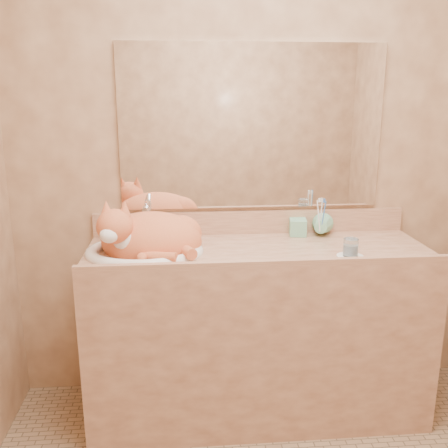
{
  "coord_description": "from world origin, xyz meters",
  "views": [
    {
      "loc": [
        -0.36,
        -1.48,
        1.55
      ],
      "look_at": [
        -0.16,
        0.7,
        0.98
      ],
      "focal_mm": 40.0,
      "sensor_mm": 36.0,
      "label": 1
    }
  ],
  "objects": [
    {
      "name": "toothbrush_cup",
      "position": [
        0.34,
        0.87,
        0.9
      ],
      "size": [
        0.14,
        0.14,
        0.1
      ],
      "primitive_type": "imported",
      "rotation": [
        0.0,
        0.0,
        -0.39
      ],
      "color": "#78C097",
      "rests_on": "vanity_counter"
    },
    {
      "name": "lotion_bottle",
      "position": [
        -0.72,
        0.91,
        0.9
      ],
      "size": [
        0.04,
        0.04,
        0.11
      ],
      "primitive_type": "cylinder",
      "color": "white",
      "rests_on": "vanity_counter"
    },
    {
      "name": "faucet",
      "position": [
        -0.53,
        0.91,
        0.94
      ],
      "size": [
        0.07,
        0.14,
        0.19
      ],
      "primitive_type": null,
      "rotation": [
        0.0,
        0.0,
        0.13
      ],
      "color": "white",
      "rests_on": "vanity_counter"
    },
    {
      "name": "saucer",
      "position": [
        0.38,
        0.55,
        0.85
      ],
      "size": [
        0.12,
        0.12,
        0.01
      ],
      "primitive_type": "cylinder",
      "color": "white",
      "rests_on": "vanity_counter"
    },
    {
      "name": "sink_basin",
      "position": [
        -0.53,
        0.7,
        0.93
      ],
      "size": [
        0.59,
        0.52,
        0.16
      ],
      "primitive_type": null,
      "rotation": [
        0.0,
        0.0,
        -0.18
      ],
      "color": "white",
      "rests_on": "vanity_counter"
    },
    {
      "name": "toothbrushes",
      "position": [
        0.34,
        0.87,
        0.97
      ],
      "size": [
        0.03,
        0.03,
        0.21
      ],
      "primitive_type": null,
      "color": "white",
      "rests_on": "toothbrush_cup"
    },
    {
      "name": "mirror",
      "position": [
        0.0,
        0.99,
        1.39
      ],
      "size": [
        1.3,
        0.02,
        0.8
      ],
      "primitive_type": "cube",
      "color": "white",
      "rests_on": "wall_back"
    },
    {
      "name": "vanity_counter",
      "position": [
        0.0,
        0.72,
        0.42
      ],
      "size": [
        1.6,
        0.55,
        0.85
      ],
      "primitive_type": null,
      "color": "#8F5A40",
      "rests_on": "floor"
    },
    {
      "name": "soap_dispenser",
      "position": [
        0.23,
        0.89,
        0.94
      ],
      "size": [
        0.1,
        0.1,
        0.19
      ],
      "primitive_type": "imported",
      "rotation": [
        0.0,
        0.0,
        -0.16
      ],
      "color": "#78C097",
      "rests_on": "vanity_counter"
    },
    {
      "name": "water_glass",
      "position": [
        0.38,
        0.55,
        0.9
      ],
      "size": [
        0.07,
        0.07,
        0.08
      ],
      "primitive_type": "cylinder",
      "color": "silver",
      "rests_on": "saucer"
    },
    {
      "name": "cat",
      "position": [
        -0.51,
        0.72,
        0.93
      ],
      "size": [
        0.52,
        0.45,
        0.26
      ],
      "primitive_type": null,
      "rotation": [
        0.0,
        0.0,
        -0.14
      ],
      "color": "#CC562F",
      "rests_on": "sink_basin"
    },
    {
      "name": "wall_back",
      "position": [
        0.0,
        1.0,
        1.25
      ],
      "size": [
        2.4,
        0.02,
        2.5
      ],
      "primitive_type": "cube",
      "color": "brown",
      "rests_on": "ground"
    }
  ]
}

